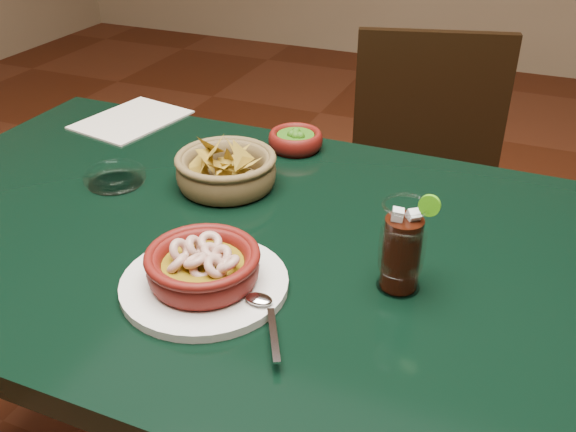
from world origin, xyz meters
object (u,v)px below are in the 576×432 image
at_px(chip_basket, 226,170).
at_px(cola_drink, 402,248).
at_px(dining_table, 217,274).
at_px(dining_chair, 424,198).
at_px(shrimp_plate, 204,270).

distance_m(chip_basket, cola_drink, 0.40).
bearing_deg(dining_table, cola_drink, -8.12).
height_order(dining_chair, cola_drink, cola_drink).
height_order(shrimp_plate, chip_basket, chip_basket).
relative_size(dining_table, chip_basket, 5.64).
height_order(dining_table, cola_drink, cola_drink).
xyz_separation_m(chip_basket, cola_drink, (0.36, -0.17, 0.03)).
bearing_deg(dining_chair, cola_drink, -82.19).
relative_size(dining_table, cola_drink, 7.89).
xyz_separation_m(dining_table, dining_chair, (0.22, 0.70, -0.16)).
distance_m(dining_chair, cola_drink, 0.82).
relative_size(shrimp_plate, chip_basket, 1.33).
distance_m(dining_table, chip_basket, 0.19).
height_order(shrimp_plate, cola_drink, cola_drink).
distance_m(dining_chair, chip_basket, 0.70).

